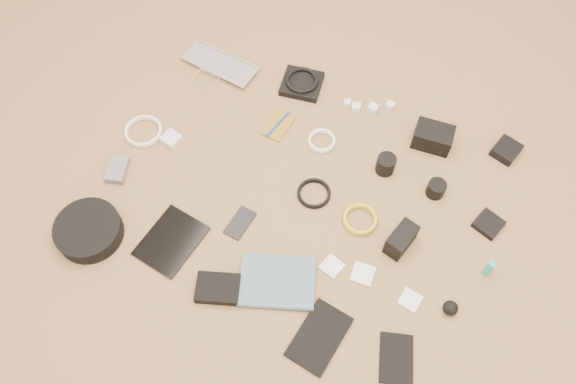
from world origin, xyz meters
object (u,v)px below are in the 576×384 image
at_px(dslr_camera, 433,137).
at_px(headphone_case, 89,231).
at_px(laptop, 214,72).
at_px(paperback, 275,309).
at_px(tablet, 171,241).
at_px(phone, 240,223).

xyz_separation_m(dslr_camera, headphone_case, (-0.93, -0.85, -0.01)).
height_order(laptop, dslr_camera, dslr_camera).
bearing_deg(dslr_camera, paperback, -112.63).
distance_m(tablet, phone, 0.24).
bearing_deg(paperback, phone, 25.75).
xyz_separation_m(laptop, tablet, (0.23, -0.71, -0.01)).
bearing_deg(dslr_camera, phone, -135.21).
bearing_deg(phone, tablet, -133.44).
bearing_deg(paperback, laptop, 18.51).
xyz_separation_m(tablet, headphone_case, (-0.26, -0.09, 0.03)).
xyz_separation_m(laptop, phone, (0.41, -0.55, -0.01)).
bearing_deg(tablet, phone, 48.44).
distance_m(laptop, tablet, 0.75).
height_order(tablet, headphone_case, headphone_case).
bearing_deg(phone, laptop, 131.23).
bearing_deg(tablet, laptop, 114.49).
height_order(phone, headphone_case, headphone_case).
xyz_separation_m(phone, paperback, (0.24, -0.23, 0.01)).
bearing_deg(dslr_camera, headphone_case, -143.43).
distance_m(dslr_camera, paperback, 0.86).
relative_size(dslr_camera, tablet, 0.63).
bearing_deg(laptop, headphone_case, -86.23).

